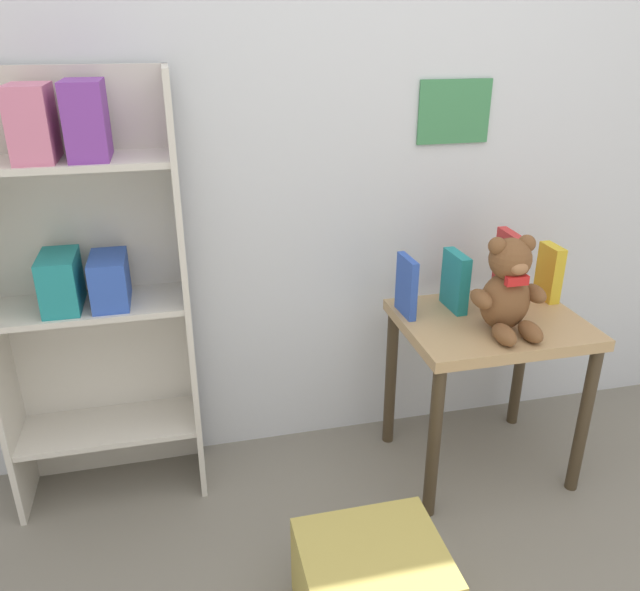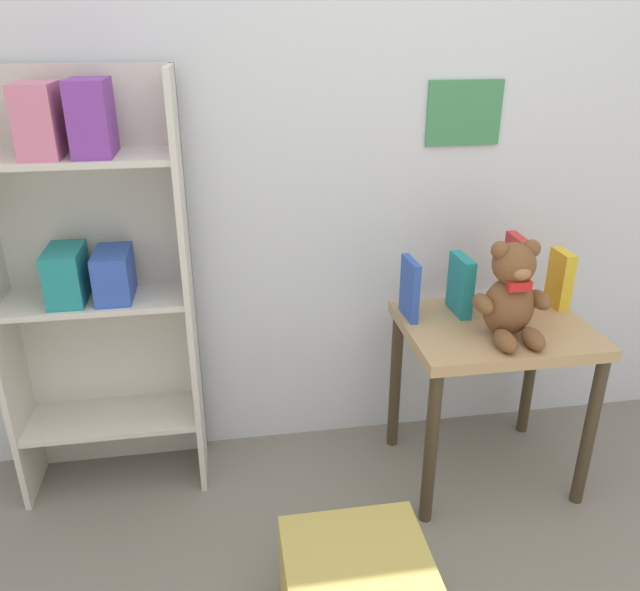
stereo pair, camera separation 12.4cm
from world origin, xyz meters
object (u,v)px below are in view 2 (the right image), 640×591
at_px(display_table, 493,350).
at_px(book_standing_teal, 461,285).
at_px(bookshelf_side, 93,267).
at_px(book_standing_yellow, 560,279).
at_px(book_standing_blue, 410,289).
at_px(book_standing_red, 515,275).
at_px(teddy_bear, 512,295).
at_px(storage_bin, 356,590).

relative_size(display_table, book_standing_teal, 2.99).
distance_m(bookshelf_side, book_standing_teal, 1.14).
relative_size(bookshelf_side, book_standing_yellow, 6.97).
relative_size(book_standing_blue, book_standing_red, 0.76).
relative_size(teddy_bear, book_standing_teal, 1.56).
relative_size(bookshelf_side, storage_bin, 3.71).
bearing_deg(book_standing_red, book_standing_yellow, 8.20).
bearing_deg(bookshelf_side, display_table, -9.26).
relative_size(teddy_bear, book_standing_blue, 1.54).
distance_m(teddy_bear, book_standing_blue, 0.31).
xyz_separation_m(book_standing_yellow, storage_bin, (-0.81, -0.63, -0.54)).
relative_size(bookshelf_side, teddy_bear, 4.45).
height_order(book_standing_red, book_standing_yellow, book_standing_red).
height_order(display_table, book_standing_red, book_standing_red).
height_order(bookshelf_side, book_standing_blue, bookshelf_side).
relative_size(display_table, book_standing_blue, 2.96).
relative_size(book_standing_red, book_standing_yellow, 1.33).
bearing_deg(storage_bin, bookshelf_side, 132.39).
bearing_deg(book_standing_blue, teddy_bear, -37.44).
relative_size(book_standing_blue, storage_bin, 0.54).
bearing_deg(bookshelf_side, storage_bin, -47.61).
xyz_separation_m(display_table, book_standing_blue, (-0.26, 0.10, 0.19)).
bearing_deg(display_table, storage_bin, -136.19).
height_order(book_standing_red, storage_bin, book_standing_red).
relative_size(bookshelf_side, book_standing_red, 5.24).
bearing_deg(storage_bin, book_standing_blue, 64.70).
distance_m(teddy_bear, book_standing_yellow, 0.32).
bearing_deg(book_standing_blue, storage_bin, -117.44).
distance_m(bookshelf_side, book_standing_yellow, 1.48).
bearing_deg(book_standing_yellow, storage_bin, -141.99).
bearing_deg(teddy_bear, bookshelf_side, 167.06).
bearing_deg(teddy_bear, book_standing_blue, 144.70).
xyz_separation_m(book_standing_blue, storage_bin, (-0.30, -0.63, -0.54)).
xyz_separation_m(bookshelf_side, book_standing_teal, (1.13, -0.09, -0.10)).
bearing_deg(book_standing_red, display_table, -132.67).
relative_size(display_table, book_standing_red, 2.26).
xyz_separation_m(book_standing_red, storage_bin, (-0.64, -0.62, -0.57)).
distance_m(book_standing_teal, storage_bin, 0.96).
bearing_deg(storage_bin, teddy_bear, 39.31).
bearing_deg(book_standing_teal, book_standing_blue, -179.45).
distance_m(display_table, book_standing_blue, 0.33).
bearing_deg(book_standing_teal, book_standing_yellow, -1.91).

